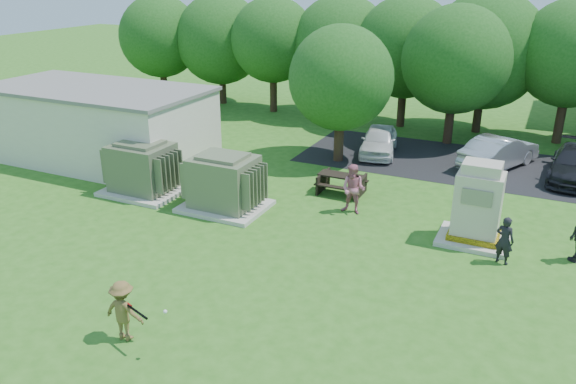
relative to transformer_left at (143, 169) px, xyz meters
The scene contains 16 objects.
ground 7.96m from the transformer_left, 34.70° to the right, with size 120.00×120.00×0.00m, color #2D6619.
service_building 5.19m from the transformer_left, 150.95° to the left, with size 10.00×5.00×3.20m, color beige.
service_building_roof 5.64m from the transformer_left, 150.95° to the left, with size 10.20×5.20×0.15m, color slate.
parking_strip 16.25m from the transformer_left, 33.69° to the left, with size 20.00×6.00×0.01m, color #232326.
transformer_left is the anchor object (origin of this frame).
transformer_right 3.70m from the transformer_left, ahead, with size 3.00×2.40×2.07m.
generator_cabinet 12.41m from the transformer_left, ahead, with size 2.21×1.81×2.69m.
picnic_table 7.77m from the transformer_left, 24.68° to the left, with size 1.80×1.35×0.77m.
batter 9.58m from the transformer_left, 53.77° to the right, with size 0.99×0.57×1.53m, color brown.
person_by_generator 13.35m from the transformer_left, ahead, with size 0.55×0.36×1.50m, color black.
person_at_picnic 8.23m from the transformer_left, 11.29° to the left, with size 0.89×0.69×1.82m, color #C3677E.
car_white 11.14m from the transformer_left, 51.86° to the left, with size 1.56×3.88×1.32m, color white.
car_silver_a 15.28m from the transformer_left, 36.80° to the left, with size 1.51×4.34×1.43m, color #B2B2B7.
car_dark 17.67m from the transformer_left, 30.27° to the left, with size 1.85×4.55×1.32m, color black.
batting_equipment 10.06m from the transformer_left, 51.42° to the right, with size 1.36×0.36×0.33m.
tree_row 16.56m from the transformer_left, 59.50° to the left, with size 41.30×13.30×7.30m.
Camera 1 is at (7.42, -11.66, 8.21)m, focal length 35.00 mm.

